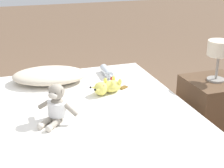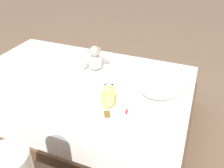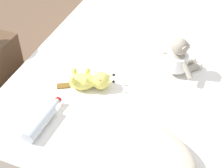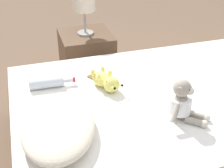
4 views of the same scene
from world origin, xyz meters
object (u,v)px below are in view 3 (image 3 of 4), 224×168
plush_monkey (179,59)px  plush_yellow_creature (90,81)px  bed (139,82)px  pillow (133,149)px  glass_bottle (41,122)px

plush_monkey → plush_yellow_creature: bearing=36.0°
bed → pillow: (-0.20, 0.73, 0.28)m
pillow → bed: bearing=-75.0°
glass_bottle → pillow: bearing=179.6°
pillow → plush_monkey: 0.66m
plush_monkey → glass_bottle: bearing=51.2°
pillow → glass_bottle: 0.48m
bed → pillow: size_ratio=3.12×
plush_yellow_creature → glass_bottle: plush_yellow_creature is taller
plush_yellow_creature → glass_bottle: bearing=73.0°
bed → plush_monkey: (-0.25, 0.07, 0.32)m
pillow → plush_monkey: size_ratio=2.50×
bed → pillow: pillow is taller
plush_monkey → bed: bearing=-15.8°
bed → plush_monkey: size_ratio=7.78×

